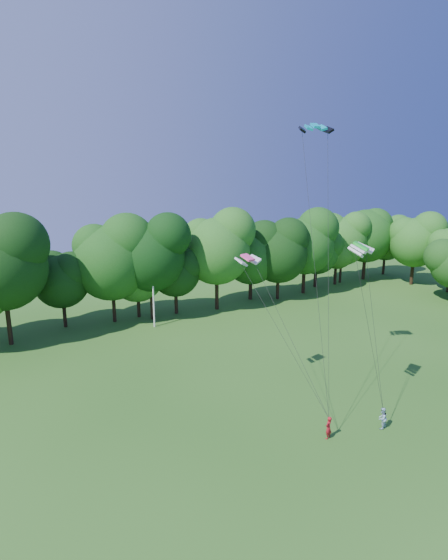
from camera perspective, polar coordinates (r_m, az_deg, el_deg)
ground at (r=26.04m, az=17.94°, el=-27.62°), size 160.00×160.00×0.00m
utility_pole at (r=49.71m, az=-9.22°, el=-1.72°), size 1.48×0.61×7.72m
kite_flyer_left at (r=30.95m, az=13.47°, el=-18.24°), size 0.66×0.54×1.55m
kite_flyer_right at (r=33.00m, az=19.96°, el=-16.60°), size 0.84×0.71×1.52m
kite_teal at (r=33.87m, az=11.83°, el=19.13°), size 2.62×1.96×0.48m
kite_green at (r=30.40m, az=17.47°, el=4.25°), size 2.56×1.83×0.57m
kite_pink at (r=32.48m, az=3.11°, el=2.95°), size 2.14×1.31×0.45m
tree_back_center at (r=51.63m, az=-9.62°, el=3.51°), size 8.92×8.92×12.97m
tree_back_east at (r=70.74m, az=14.52°, el=3.89°), size 6.18×6.18×9.00m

